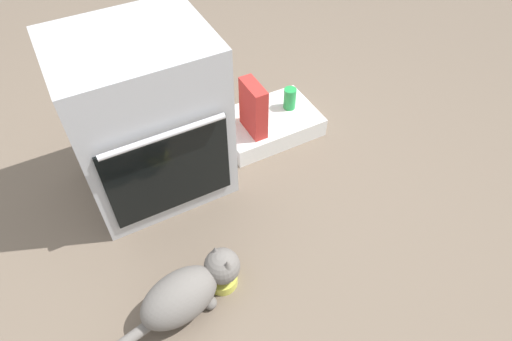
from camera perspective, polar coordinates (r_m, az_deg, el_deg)
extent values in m
plane|color=#6B5B4C|center=(1.96, -8.78, -9.44)|extent=(8.00, 8.00, 0.00)
cube|color=#B7BABF|center=(1.96, -14.21, 6.60)|extent=(0.62, 0.51, 0.78)
cube|color=black|center=(1.84, -11.12, -0.34)|extent=(0.53, 0.01, 0.43)
cylinder|color=silver|center=(1.65, -11.93, 4.43)|extent=(0.49, 0.02, 0.02)
cube|color=white|center=(2.38, 1.63, 6.10)|extent=(0.52, 0.35, 0.11)
cylinder|color=#D1D14C|center=(1.83, -4.41, -13.99)|extent=(0.12, 0.12, 0.05)
sphere|color=brown|center=(1.82, -4.44, -13.74)|extent=(0.07, 0.07, 0.07)
ellipsoid|color=slate|center=(1.72, -9.94, -15.97)|extent=(0.34, 0.25, 0.19)
sphere|color=slate|center=(1.74, -4.44, -12.31)|extent=(0.14, 0.14, 0.14)
cone|color=slate|center=(1.72, -5.33, -10.50)|extent=(0.05, 0.05, 0.06)
cone|color=slate|center=(1.68, -3.74, -12.31)|extent=(0.05, 0.05, 0.06)
sphere|color=slate|center=(1.83, -7.93, -14.40)|extent=(0.05, 0.05, 0.05)
sphere|color=slate|center=(1.79, -5.99, -16.78)|extent=(0.05, 0.05, 0.05)
cube|color=#B72D28|center=(2.18, -0.34, 8.11)|extent=(0.07, 0.18, 0.28)
cylinder|color=#D16023|center=(2.30, -4.02, 8.18)|extent=(0.08, 0.08, 0.14)
cylinder|color=green|center=(2.37, 4.43, 9.35)|extent=(0.07, 0.07, 0.12)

